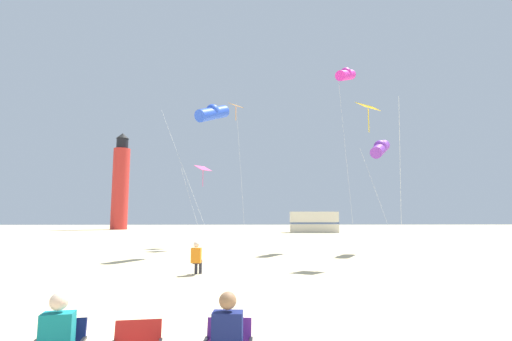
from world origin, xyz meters
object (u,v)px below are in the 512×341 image
object	(u,v)px
kite_diamond_rainbow	(203,171)
kite_tube_violet	(380,148)
kite_diamond_gold	(370,112)
kite_tube_blue	(213,113)
kite_tube_magenta	(346,75)
kite_flyer_standing	(197,257)
kite_diamond_orange	(236,111)
rv_van_cream	(314,222)
lighthouse_distant	(121,184)

from	to	relation	value
kite_diamond_rainbow	kite_tube_violet	world-z (taller)	kite_tube_violet
kite_diamond_gold	kite_tube_blue	distance (m)	8.64
kite_tube_violet	kite_tube_blue	distance (m)	10.20
kite_tube_magenta	kite_flyer_standing	bearing A→B (deg)	-128.72
kite_diamond_orange	rv_van_cream	xyz separation A→B (m)	(10.24, 22.76, -8.81)
kite_flyer_standing	kite_tube_blue	size ratio (longest dim) A/B	0.14
kite_diamond_orange	kite_tube_violet	xyz separation A→B (m)	(8.77, -6.44, -4.06)
kite_diamond_gold	kite_tube_magenta	world-z (taller)	kite_tube_magenta
kite_tube_magenta	kite_diamond_gold	bearing A→B (deg)	-98.86
rv_van_cream	kite_diamond_rainbow	bearing A→B (deg)	-111.13
kite_tube_violet	lighthouse_distant	world-z (taller)	lighthouse_distant
kite_flyer_standing	lighthouse_distant	bearing A→B (deg)	-62.55
kite_diamond_orange	lighthouse_distant	distance (m)	42.58
rv_van_cream	kite_tube_magenta	bearing A→B (deg)	-91.86
kite_flyer_standing	kite_diamond_orange	xyz separation A→B (m)	(1.11, 14.72, 9.59)
kite_flyer_standing	rv_van_cream	xyz separation A→B (m)	(11.35, 37.47, 0.78)
rv_van_cream	kite_tube_violet	bearing A→B (deg)	-88.98
kite_tube_blue	rv_van_cream	world-z (taller)	kite_tube_blue
kite_diamond_orange	kite_diamond_gold	size ratio (longest dim) A/B	1.50
kite_tube_magenta	kite_diamond_rainbow	bearing A→B (deg)	178.96
kite_tube_magenta	kite_tube_blue	bearing A→B (deg)	-156.35
kite_diamond_rainbow	lighthouse_distant	world-z (taller)	lighthouse_distant
kite_diamond_orange	rv_van_cream	bearing A→B (deg)	65.77
kite_diamond_gold	lighthouse_distant	bearing A→B (deg)	118.76
kite_diamond_gold	kite_tube_blue	size ratio (longest dim) A/B	0.85
kite_flyer_standing	lighthouse_distant	size ratio (longest dim) A/B	0.07
kite_diamond_gold	rv_van_cream	xyz separation A→B (m)	(3.93, 34.62, -5.41)
kite_flyer_standing	kite_diamond_gold	distance (m)	10.07
kite_diamond_rainbow	kite_tube_magenta	distance (m)	11.75
kite_diamond_orange	kite_flyer_standing	bearing A→B (deg)	-94.31
lighthouse_distant	rv_van_cream	size ratio (longest dim) A/B	2.55
kite_tube_blue	rv_van_cream	distance (m)	33.21
kite_flyer_standing	lighthouse_distant	distance (m)	55.91
kite_tube_violet	lighthouse_distant	bearing A→B (deg)	123.97
kite_tube_magenta	lighthouse_distant	size ratio (longest dim) A/B	0.74
lighthouse_distant	rv_van_cream	bearing A→B (deg)	-25.06
kite_diamond_orange	kite_tube_magenta	xyz separation A→B (m)	(7.55, -3.91, 1.53)
kite_tube_blue	lighthouse_distant	xyz separation A→B (m)	(-19.41, 44.93, -0.02)
kite_flyer_standing	kite_tube_magenta	size ratio (longest dim) A/B	0.09
kite_flyer_standing	kite_diamond_rainbow	size ratio (longest dim) A/B	0.21
kite_tube_blue	rv_van_cream	bearing A→B (deg)	69.44
kite_diamond_gold	rv_van_cream	bearing A→B (deg)	83.53
kite_tube_violet	kite_diamond_gold	size ratio (longest dim) A/B	0.94
kite_diamond_rainbow	kite_diamond_orange	bearing A→B (deg)	60.36
kite_tube_magenta	rv_van_cream	size ratio (longest dim) A/B	1.89
kite_diamond_rainbow	kite_diamond_gold	xyz separation A→B (m)	(8.44, -8.13, 1.73)
kite_tube_magenta	lighthouse_distant	distance (m)	49.97
kite_tube_violet	kite_tube_magenta	xyz separation A→B (m)	(-1.22, 2.53, 5.59)
kite_diamond_orange	kite_diamond_rainbow	size ratio (longest dim) A/B	2.00
kite_tube_violet	kite_diamond_gold	bearing A→B (deg)	-114.37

